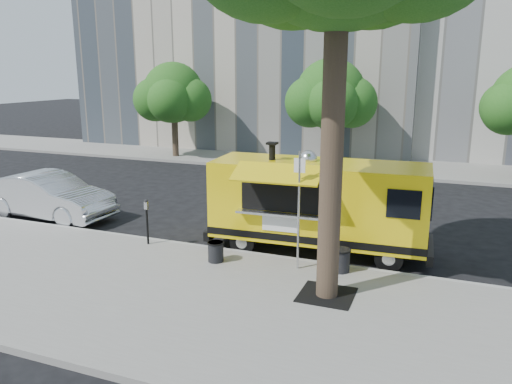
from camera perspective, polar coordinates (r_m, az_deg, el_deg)
ground at (r=14.70m, az=0.66°, el=-6.26°), size 120.00×120.00×0.00m
sidewalk at (r=11.31m, az=-6.65°, el=-12.34°), size 60.00×6.00×0.15m
curb at (r=13.86m, az=-0.70°, el=-7.20°), size 60.00×0.14×0.16m
far_sidewalk at (r=27.33m, az=10.67°, el=3.07°), size 60.00×5.00×0.15m
tree_well at (r=11.47m, az=8.07°, el=-11.55°), size 1.20×1.20×0.02m
far_tree_a at (r=29.30m, az=-9.42°, el=11.12°), size 3.42×3.42×5.36m
far_tree_b at (r=26.32m, az=8.52°, el=11.00°), size 3.60×3.60×5.50m
sign_post at (r=12.27m, az=4.92°, el=-1.33°), size 0.28×0.06×3.00m
parking_meter at (r=14.57m, az=-12.37°, el=-2.72°), size 0.11×0.11×1.33m
food_truck at (r=13.98m, az=6.99°, el=-1.27°), size 6.30×3.08×3.05m
sedan at (r=18.72m, az=-22.55°, el=-0.42°), size 4.87×1.94×1.57m
trash_bin_left at (r=13.16m, az=-4.63°, el=-6.73°), size 0.44×0.44×0.53m
trash_bin_right at (r=12.67m, az=9.67°, el=-7.60°), size 0.48×0.48×0.58m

